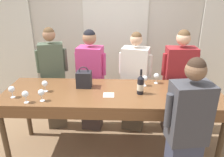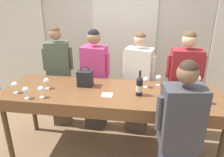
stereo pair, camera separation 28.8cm
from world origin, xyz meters
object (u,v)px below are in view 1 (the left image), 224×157
(wine_glass_center_mid, at_px, (45,84))
(guest_striped_shirt, at_px, (178,83))
(wine_glass_back_mid, at_px, (41,93))
(wine_glass_front_right, at_px, (156,76))
(guest_cream_sweater, at_px, (134,83))
(wine_bottle, at_px, (140,85))
(guest_olive_jacket, at_px, (54,79))
(handbag, at_px, (84,79))
(wine_glass_center_left, at_px, (207,91))
(wine_glass_back_left, at_px, (25,94))
(wine_glass_front_mid, at_px, (194,75))
(wine_glass_center_right, at_px, (12,89))
(tasting_bar, at_px, (112,99))
(host_pouring, at_px, (186,135))
(wine_glass_back_right, at_px, (145,79))
(guest_pink_top, at_px, (91,81))
(wine_glass_front_left, at_px, (188,89))

(wine_glass_center_mid, height_order, guest_striped_shirt, guest_striped_shirt)
(wine_glass_back_mid, distance_m, guest_striped_shirt, 2.08)
(wine_glass_front_right, relative_size, guest_cream_sweater, 0.09)
(wine_bottle, relative_size, guest_olive_jacket, 0.19)
(handbag, height_order, wine_glass_center_left, handbag)
(wine_bottle, relative_size, wine_glass_front_right, 2.20)
(wine_bottle, xyz_separation_m, guest_olive_jacket, (-1.33, 0.68, -0.21))
(wine_bottle, xyz_separation_m, guest_cream_sweater, (-0.03, 0.68, -0.27))
(wine_glass_back_left, relative_size, guest_cream_sweater, 0.09)
(wine_glass_front_mid, distance_m, wine_glass_center_right, 2.44)
(handbag, height_order, wine_glass_front_right, handbag)
(tasting_bar, bearing_deg, host_pouring, -41.81)
(wine_glass_back_right, bearing_deg, guest_pink_top, 152.26)
(wine_glass_front_mid, xyz_separation_m, wine_glass_center_left, (0.00, -0.51, -0.00))
(guest_striped_shirt, bearing_deg, guest_cream_sweater, 180.00)
(wine_glass_front_left, distance_m, guest_olive_jacket, 2.06)
(wine_glass_front_right, bearing_deg, wine_glass_back_mid, -157.53)
(wine_glass_front_right, height_order, host_pouring, host_pouring)
(wine_glass_front_left, xyz_separation_m, wine_glass_back_right, (-0.50, 0.31, 0.00))
(handbag, bearing_deg, wine_glass_back_right, 4.73)
(handbag, xyz_separation_m, wine_glass_center_mid, (-0.49, -0.17, -0.01))
(wine_glass_back_mid, relative_size, guest_cream_sweater, 0.09)
(tasting_bar, xyz_separation_m, wine_glass_front_mid, (1.16, 0.39, 0.20))
(guest_striped_shirt, distance_m, host_pouring, 1.38)
(wine_glass_back_right, bearing_deg, wine_bottle, -107.61)
(wine_glass_front_mid, relative_size, wine_glass_back_mid, 1.00)
(wine_glass_front_left, height_order, guest_pink_top, guest_pink_top)
(tasting_bar, relative_size, host_pouring, 1.71)
(wine_glass_front_left, distance_m, wine_glass_center_mid, 1.82)
(wine_glass_front_mid, height_order, guest_pink_top, guest_pink_top)
(wine_glass_front_right, bearing_deg, wine_glass_front_mid, 5.50)
(host_pouring, bearing_deg, wine_glass_front_mid, 70.90)
(wine_glass_back_mid, bearing_deg, wine_glass_front_mid, 18.14)
(wine_bottle, relative_size, wine_glass_back_right, 2.20)
(guest_cream_sweater, bearing_deg, wine_glass_back_left, -143.87)
(wine_glass_front_left, distance_m, wine_glass_center_left, 0.22)
(wine_glass_center_left, bearing_deg, handbag, 169.40)
(wine_glass_front_right, distance_m, host_pouring, 1.07)
(handbag, bearing_deg, wine_glass_back_mid, -135.66)
(handbag, height_order, wine_glass_back_mid, handbag)
(tasting_bar, xyz_separation_m, guest_olive_jacket, (-0.96, 0.66, 0.01))
(tasting_bar, height_order, wine_glass_front_left, wine_glass_front_left)
(handbag, xyz_separation_m, wine_glass_front_mid, (1.54, 0.22, -0.01))
(wine_glass_front_right, height_order, wine_glass_back_left, same)
(wine_glass_back_mid, relative_size, wine_glass_back_right, 1.00)
(tasting_bar, distance_m, guest_olive_jacket, 1.17)
(wine_glass_front_mid, relative_size, wine_glass_back_right, 1.00)
(wine_bottle, height_order, wine_glass_front_left, wine_bottle)
(wine_glass_back_right, xyz_separation_m, host_pouring, (0.33, -0.94, -0.23))
(guest_olive_jacket, bearing_deg, host_pouring, -37.99)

